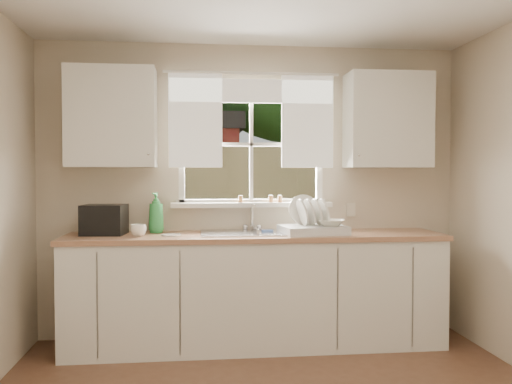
{
  "coord_description": "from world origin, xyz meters",
  "views": [
    {
      "loc": [
        -0.48,
        -2.66,
        1.4
      ],
      "look_at": [
        0.0,
        1.65,
        1.25
      ],
      "focal_mm": 38.0,
      "sensor_mm": 36.0,
      "label": 1
    }
  ],
  "objects": [
    {
      "name": "base_cabinets",
      "position": [
        0.0,
        1.68,
        0.43
      ],
      "size": [
        3.0,
        0.62,
        0.87
      ],
      "primitive_type": "cube",
      "color": "white",
      "rests_on": "ground"
    },
    {
      "name": "soap_bottle_a",
      "position": [
        -0.81,
        1.86,
        1.08
      ],
      "size": [
        0.16,
        0.17,
        0.33
      ],
      "primitive_type": "imported",
      "rotation": [
        0.0,
        0.0,
        -0.36
      ],
      "color": "green",
      "rests_on": "countertop"
    },
    {
      "name": "upper_cabinet_left",
      "position": [
        -1.15,
        1.82,
        1.85
      ],
      "size": [
        0.7,
        0.33,
        0.8
      ],
      "primitive_type": "cube",
      "color": "white",
      "rests_on": "room_walls"
    },
    {
      "name": "cup",
      "position": [
        -0.92,
        1.6,
        0.96
      ],
      "size": [
        0.15,
        0.15,
        0.09
      ],
      "primitive_type": "imported",
      "rotation": [
        0.0,
        0.0,
        0.37
      ],
      "color": "white",
      "rests_on": "countertop"
    },
    {
      "name": "bowl",
      "position": [
        0.6,
        1.57,
        1.0
      ],
      "size": [
        0.27,
        0.27,
        0.05
      ],
      "primitive_type": "imported",
      "rotation": [
        0.0,
        0.0,
        -0.38
      ],
      "color": "white",
      "rests_on": "dish_rack"
    },
    {
      "name": "soap_bottle_c",
      "position": [
        -1.3,
        1.8,
        0.99
      ],
      "size": [
        0.16,
        0.16,
        0.17
      ],
      "primitive_type": "imported",
      "rotation": [
        0.0,
        0.0,
        0.22
      ],
      "color": "beige",
      "rests_on": "countertop"
    },
    {
      "name": "window",
      "position": [
        0.0,
        2.0,
        1.49
      ],
      "size": [
        1.38,
        0.16,
        1.06
      ],
      "color": "white",
      "rests_on": "room_walls"
    },
    {
      "name": "black_appliance",
      "position": [
        -1.21,
        1.77,
        1.03
      ],
      "size": [
        0.36,
        0.32,
        0.24
      ],
      "primitive_type": "cube",
      "rotation": [
        0.0,
        0.0,
        -0.11
      ],
      "color": "black",
      "rests_on": "countertop"
    },
    {
      "name": "saucer",
      "position": [
        -0.67,
        1.61,
        0.92
      ],
      "size": [
        0.15,
        0.15,
        0.01
      ],
      "primitive_type": "cylinder",
      "color": "beige",
      "rests_on": "countertop"
    },
    {
      "name": "backyard",
      "position": [
        0.58,
        8.42,
        3.46
      ],
      "size": [
        20.0,
        10.0,
        6.13
      ],
      "color": "#335421",
      "rests_on": "ground"
    },
    {
      "name": "dish_rack",
      "position": [
        0.46,
        1.63,
        0.98
      ],
      "size": [
        0.55,
        0.44,
        0.31
      ],
      "color": "silver",
      "rests_on": "countertop"
    },
    {
      "name": "upper_cabinet_right",
      "position": [
        1.15,
        1.82,
        1.85
      ],
      "size": [
        0.7,
        0.33,
        0.8
      ],
      "primitive_type": "cube",
      "color": "white",
      "rests_on": "room_walls"
    },
    {
      "name": "sill_jars",
      "position": [
        0.1,
        1.94,
        1.18
      ],
      "size": [
        0.38,
        0.04,
        0.06
      ],
      "color": "brown",
      "rests_on": "window"
    },
    {
      "name": "room_walls",
      "position": [
        0.0,
        -0.07,
        1.24
      ],
      "size": [
        3.62,
        4.02,
        2.5
      ],
      "color": "beige",
      "rests_on": "ground"
    },
    {
      "name": "wall_outlet",
      "position": [
        0.88,
        1.99,
        1.08
      ],
      "size": [
        0.08,
        0.01,
        0.12
      ],
      "primitive_type": "cube",
      "color": "beige",
      "rests_on": "room_walls"
    },
    {
      "name": "curtains",
      "position": [
        0.0,
        1.95,
        1.93
      ],
      "size": [
        1.5,
        0.03,
        0.81
      ],
      "color": "white",
      "rests_on": "room_walls"
    },
    {
      "name": "soap_bottle_b",
      "position": [
        -1.15,
        1.85,
        1.01
      ],
      "size": [
        0.09,
        0.09,
        0.2
      ],
      "primitive_type": "imported",
      "rotation": [
        0.0,
        0.0,
        -0.03
      ],
      "color": "blue",
      "rests_on": "countertop"
    },
    {
      "name": "countertop",
      "position": [
        0.0,
        1.68,
        0.89
      ],
      "size": [
        3.04,
        0.65,
        0.04
      ],
      "primitive_type": "cube",
      "color": "#A47252",
      "rests_on": "base_cabinets"
    },
    {
      "name": "sink",
      "position": [
        0.0,
        1.71,
        0.84
      ],
      "size": [
        0.88,
        0.52,
        0.4
      ],
      "color": "#B7B7BC",
      "rests_on": "countertop"
    }
  ]
}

